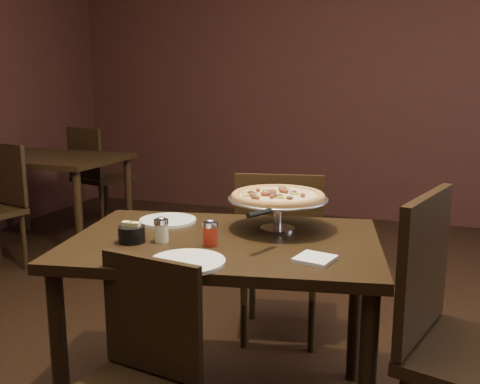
% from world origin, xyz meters
% --- Properties ---
extents(room, '(6.04, 7.04, 2.84)m').
position_xyz_m(room, '(0.06, 0.03, 1.40)').
color(room, black).
rests_on(room, ground).
extents(dining_table, '(1.34, 1.02, 0.76)m').
position_xyz_m(dining_table, '(0.04, -0.04, 0.66)').
color(dining_table, black).
rests_on(dining_table, ground).
extents(background_table, '(1.24, 0.83, 0.78)m').
position_xyz_m(background_table, '(-2.20, 1.64, 0.67)').
color(background_table, black).
rests_on(background_table, ground).
extents(pizza_stand, '(0.42, 0.42, 0.17)m').
position_xyz_m(pizza_stand, '(0.20, 0.16, 0.90)').
color(pizza_stand, '#B4B5BC').
rests_on(pizza_stand, dining_table).
extents(parmesan_shaker, '(0.06, 0.06, 0.10)m').
position_xyz_m(parmesan_shaker, '(-0.17, -0.16, 0.80)').
color(parmesan_shaker, beige).
rests_on(parmesan_shaker, dining_table).
extents(pepper_flake_shaker, '(0.06, 0.06, 0.10)m').
position_xyz_m(pepper_flake_shaker, '(0.03, -0.14, 0.81)').
color(pepper_flake_shaker, maroon).
rests_on(pepper_flake_shaker, dining_table).
extents(packet_caddy, '(0.10, 0.10, 0.08)m').
position_xyz_m(packet_caddy, '(-0.28, -0.21, 0.79)').
color(packet_caddy, black).
rests_on(packet_caddy, dining_table).
extents(napkin_stack, '(0.15, 0.15, 0.01)m').
position_xyz_m(napkin_stack, '(0.44, -0.18, 0.76)').
color(napkin_stack, silver).
rests_on(napkin_stack, dining_table).
extents(plate_left, '(0.25, 0.25, 0.01)m').
position_xyz_m(plate_left, '(-0.29, 0.12, 0.76)').
color(plate_left, white).
rests_on(plate_left, dining_table).
extents(plate_near, '(0.26, 0.26, 0.01)m').
position_xyz_m(plate_near, '(0.03, -0.36, 0.76)').
color(plate_near, white).
rests_on(plate_near, dining_table).
extents(serving_spatula, '(0.16, 0.16, 0.02)m').
position_xyz_m(serving_spatula, '(0.22, -0.13, 0.89)').
color(serving_spatula, '#B4B5BC').
rests_on(serving_spatula, pizza_stand).
extents(chair_far, '(0.51, 0.51, 0.93)m').
position_xyz_m(chair_far, '(0.08, 0.65, 0.51)').
color(chair_far, black).
rests_on(chair_far, ground).
extents(chair_near, '(0.43, 0.43, 0.81)m').
position_xyz_m(chair_near, '(-0.05, -0.60, 0.44)').
color(chair_near, black).
rests_on(chair_near, ground).
extents(chair_side, '(0.58, 0.58, 1.01)m').
position_xyz_m(chair_side, '(0.92, -0.16, 0.55)').
color(chair_side, black).
rests_on(chair_side, ground).
extents(bg_chair_far, '(0.55, 0.55, 0.96)m').
position_xyz_m(bg_chair_far, '(-2.20, 2.34, 0.52)').
color(bg_chair_far, black).
rests_on(bg_chair_far, ground).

